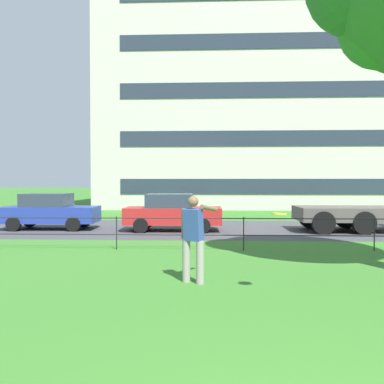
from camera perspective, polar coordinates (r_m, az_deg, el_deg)
The scene contains 7 objects.
street_strip at distance 17.86m, azimuth 5.76°, elevation -5.13°, with size 80.00×7.39×0.01m, color #424247.
park_fence at distance 12.17m, azimuth 7.28°, elevation -5.04°, with size 30.56×0.04×1.00m.
person_thrower at distance 8.20m, azimuth 0.20°, elevation -6.19°, with size 0.75×0.68×1.75m.
frisbee at distance 7.27m, azimuth 12.16°, elevation -3.01°, with size 0.37×0.37×0.04m.
car_blue_left at distance 18.53m, azimuth -19.40°, elevation -2.56°, with size 4.04×1.90×1.54m.
car_red_far_left at distance 16.95m, azimuth -2.77°, elevation -2.84°, with size 4.03×1.87×1.54m.
apartment_building_background at distance 35.57m, azimuth 10.83°, elevation 12.34°, with size 27.57×11.22×17.58m.
Camera 1 is at (-1.01, -1.80, 2.03)m, focal length 37.91 mm.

